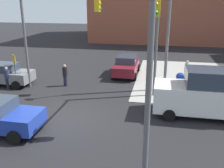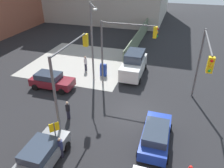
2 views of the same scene
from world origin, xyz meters
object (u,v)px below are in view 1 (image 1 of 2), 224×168
at_px(traffic_signal_nw_corner, 53,23).
at_px(traffic_signal_ne_corner, 157,28).
at_px(pedestrian_waiting, 65,75).
at_px(sedan_maroon, 127,65).
at_px(mailbox_blue, 180,83).
at_px(sedan_gray, 4,74).
at_px(pedestrian_crossing, 7,78).
at_px(pedestrian_walking_north, 186,72).
at_px(van_white_delivery, 207,94).
at_px(street_lamp_corner, 164,22).
at_px(traffic_signal_se_corner, 66,47).

xyz_separation_m(traffic_signal_nw_corner, traffic_signal_ne_corner, (6.87, -2.02, -0.02)).
bearing_deg(pedestrian_waiting, sedan_maroon, 43.15).
bearing_deg(mailbox_blue, sedan_gray, -178.32).
xyz_separation_m(traffic_signal_nw_corner, mailbox_blue, (8.57, 0.50, -3.87)).
bearing_deg(pedestrian_crossing, pedestrian_walking_north, 10.22).
relative_size(traffic_signal_nw_corner, sedan_gray, 1.63).
relative_size(traffic_signal_ne_corner, sedan_gray, 1.63).
relative_size(mailbox_blue, sedan_gray, 0.36).
height_order(traffic_signal_nw_corner, mailbox_blue, traffic_signal_nw_corner).
distance_m(mailbox_blue, van_white_delivery, 3.44).
height_order(traffic_signal_ne_corner, pedestrian_walking_north, traffic_signal_ne_corner).
distance_m(traffic_signal_nw_corner, van_white_delivery, 10.65).
bearing_deg(pedestrian_crossing, sedan_maroon, 28.30).
bearing_deg(traffic_signal_nw_corner, van_white_delivery, -15.50).
bearing_deg(street_lamp_corner, sedan_gray, -175.10).
distance_m(street_lamp_corner, mailbox_blue, 4.20).
relative_size(van_white_delivery, pedestrian_waiting, 3.31).
relative_size(mailbox_blue, sedan_maroon, 0.33).
height_order(pedestrian_waiting, pedestrian_walking_north, pedestrian_walking_north).
distance_m(sedan_maroon, pedestrian_walking_north, 5.07).
xyz_separation_m(traffic_signal_se_corner, street_lamp_corner, (2.84, 10.11, 0.02)).
bearing_deg(traffic_signal_se_corner, pedestrian_waiting, 112.63).
distance_m(traffic_signal_se_corner, sedan_maroon, 14.11).
bearing_deg(traffic_signal_se_corner, street_lamp_corner, 74.30).
height_order(traffic_signal_ne_corner, van_white_delivery, traffic_signal_ne_corner).
height_order(sedan_gray, van_white_delivery, van_white_delivery).
relative_size(sedan_gray, pedestrian_waiting, 2.45).
height_order(traffic_signal_se_corner, pedestrian_waiting, traffic_signal_se_corner).
xyz_separation_m(traffic_signal_ne_corner, mailbox_blue, (1.70, 2.52, -3.86)).
bearing_deg(street_lamp_corner, traffic_signal_ne_corner, -97.00).
xyz_separation_m(traffic_signal_ne_corner, street_lamp_corner, (0.38, 3.13, 0.08)).
distance_m(traffic_signal_se_corner, traffic_signal_ne_corner, 7.40).
bearing_deg(pedestrian_waiting, traffic_signal_se_corner, -68.20).
bearing_deg(traffic_signal_nw_corner, street_lamp_corner, 8.68).
height_order(sedan_gray, pedestrian_waiting, pedestrian_waiting).
bearing_deg(traffic_signal_ne_corner, mailbox_blue, 56.05).
height_order(sedan_maroon, van_white_delivery, van_white_delivery).
bearing_deg(traffic_signal_ne_corner, pedestrian_crossing, 172.67).
relative_size(mailbox_blue, pedestrian_waiting, 0.88).
relative_size(mailbox_blue, pedestrian_walking_north, 0.79).
height_order(traffic_signal_ne_corner, sedan_maroon, traffic_signal_ne_corner).
bearing_deg(sedan_gray, traffic_signal_nw_corner, -1.72).
distance_m(traffic_signal_nw_corner, sedan_maroon, 7.39).
distance_m(traffic_signal_ne_corner, sedan_gray, 11.89).
height_order(traffic_signal_nw_corner, traffic_signal_se_corner, same).
bearing_deg(pedestrian_waiting, street_lamp_corner, 2.56).
bearing_deg(pedestrian_walking_north, mailbox_blue, -150.95).
bearing_deg(street_lamp_corner, pedestrian_crossing, -170.40).
relative_size(sedan_gray, sedan_maroon, 0.92).
bearing_deg(pedestrian_waiting, traffic_signal_nw_corner, -118.68).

